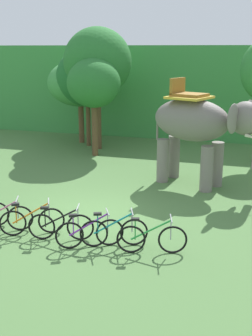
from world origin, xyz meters
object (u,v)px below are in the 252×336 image
Objects in this scene: tree_right at (87,77)px; tree_far_right at (94,84)px; tree_left at (98,62)px; bike_orange at (32,221)px; elephant at (199,125)px; bike_purple at (90,233)px; bike_black at (61,226)px; bike_teal at (114,232)px; bike_pink at (1,218)px; tree_center at (80,83)px; bike_green at (152,238)px.

tree_right reaches higher than tree_far_right.
bike_orange is (1.86, -10.02, -3.76)m from tree_left.
bike_purple is at bearing -107.49° from elephant.
bike_black is 1.42m from bike_teal.
tree_left is 3.63× the size of bike_pink.
elephant is 6.02m from bike_teal.
tree_right is 1.17m from tree_left.
bike_teal is at bearing -66.22° from tree_far_right.
tree_center is 0.96m from tree_right.
tree_right is 1.15× the size of elephant.
bike_teal is (2.29, -0.03, 0.00)m from bike_orange.
bike_pink is at bearing 179.08° from bike_green.
tree_right is 0.84× the size of tree_left.
tree_right reaches higher than elephant.
bike_teal and bike_green have the same top height.
bike_green is at bearing -63.13° from tree_left.
bike_black and bike_green have the same top height.
bike_green is (4.19, -0.07, 0.00)m from bike_pink.
tree_far_right reaches higher than bike_pink.
tree_center is 12.27m from bike_black.
tree_left is at bearing 112.44° from bike_teal.
tree_center reaches higher than elephant.
tree_center is 2.77× the size of bike_orange.
bike_black is at bearing 178.91° from bike_green.
tree_far_right is 6.11m from elephant.
elephant is at bearing -39.37° from tree_left.
bike_teal is (4.90, -10.57, -3.03)m from tree_right.
bike_green is (4.84, -8.83, -2.88)m from tree_far_right.
tree_right is 11.58m from bike_black.
tree_center is 2.56× the size of bike_black.
tree_far_right is 10.47m from bike_green.
bike_teal is 0.97× the size of bike_green.
tree_right is at bearing 108.11° from bike_black.
tree_far_right reaches higher than bike_green.
bike_orange is at bearing -73.78° from tree_center.
bike_pink is (0.65, -8.76, -2.88)m from tree_far_right.
tree_right reaches higher than bike_orange.
bike_pink is at bearing -85.73° from tree_far_right.
tree_right is at bearing 103.87° from bike_orange.
tree_left reaches higher than tree_center.
tree_center is at bearing 113.58° from bike_purple.
bike_green is at bearing -1.09° from bike_black.
tree_left reaches higher than elephant.
bike_black and bike_teal have the same top height.
bike_orange is 0.92× the size of bike_black.
tree_far_right is 2.77× the size of bike_pink.
tree_center is 12.77m from bike_teal.
bike_pink is at bearing 175.65° from bike_purple.
tree_far_right is 9.29m from bike_orange.
tree_far_right is 9.56m from bike_black.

